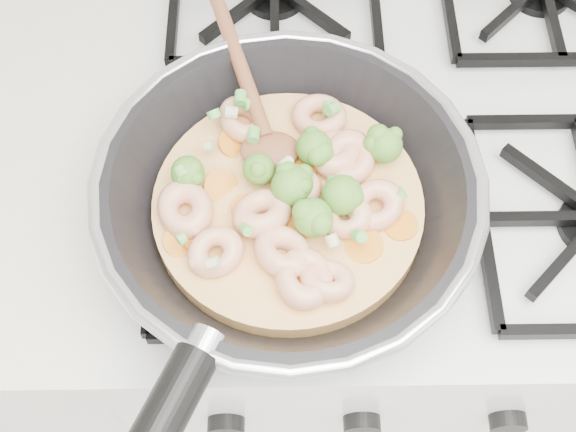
{
  "coord_description": "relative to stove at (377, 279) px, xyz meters",
  "views": [
    {
      "loc": [
        -0.14,
        1.21,
        1.53
      ],
      "look_at": [
        -0.14,
        1.55,
        0.93
      ],
      "focal_mm": 47.53,
      "sensor_mm": 36.0,
      "label": 1
    }
  ],
  "objects": [
    {
      "name": "stove",
      "position": [
        0.0,
        0.0,
        0.0
      ],
      "size": [
        0.6,
        0.6,
        0.92
      ],
      "color": "silver",
      "rests_on": "ground"
    },
    {
      "name": "skillet",
      "position": [
        -0.14,
        -0.15,
        0.5
      ],
      "size": [
        0.34,
        0.62,
        0.1
      ],
      "rotation": [
        0.0,
        0.0,
        0.31
      ],
      "color": "black",
      "rests_on": "stove"
    }
  ]
}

